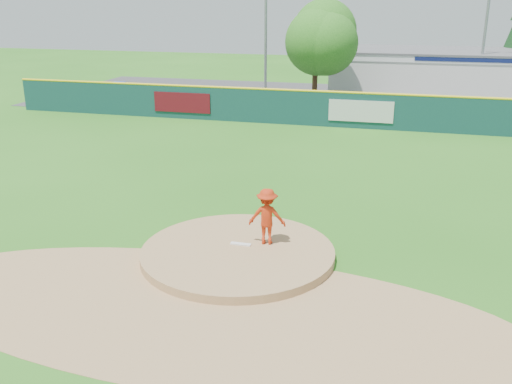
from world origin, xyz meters
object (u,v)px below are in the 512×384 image
(playground_slide, at_px, (117,92))
(deciduous_tree, at_px, (316,37))
(pool_building_grp, at_px, (434,72))
(pitcher, at_px, (267,216))
(light_pole_left, at_px, (266,12))
(light_pole_right, at_px, (486,21))
(van, at_px, (354,107))

(playground_slide, height_order, deciduous_tree, deciduous_tree)
(pool_building_grp, distance_m, playground_slide, 23.69)
(pitcher, height_order, pool_building_grp, pool_building_grp)
(light_pole_left, bearing_deg, deciduous_tree, -26.57)
(deciduous_tree, xyz_separation_m, light_pole_left, (-4.00, 2.00, 1.50))
(pitcher, height_order, deciduous_tree, deciduous_tree)
(light_pole_left, distance_m, light_pole_right, 15.14)
(playground_slide, distance_m, deciduous_tree, 14.35)
(pitcher, xyz_separation_m, pool_building_grp, (5.30, 31.37, 0.59))
(pitcher, distance_m, deciduous_tree, 24.77)
(pitcher, distance_m, van, 20.63)
(light_pole_right, bearing_deg, deciduous_tree, -160.02)
(pool_building_grp, relative_size, playground_slide, 5.97)
(pitcher, xyz_separation_m, light_pole_left, (-6.70, 26.38, 4.97))
(pool_building_grp, distance_m, light_pole_right, 5.75)
(pool_building_grp, relative_size, light_pole_right, 1.52)
(deciduous_tree, bearing_deg, pool_building_grp, 41.16)
(van, xyz_separation_m, light_pole_left, (-7.08, 5.75, 5.41))
(playground_slide, relative_size, light_pole_right, 0.25)
(pitcher, height_order, playground_slide, pitcher)
(playground_slide, distance_m, light_pole_left, 11.95)
(deciduous_tree, bearing_deg, pitcher, -83.68)
(light_pole_left, xyz_separation_m, light_pole_right, (15.00, 2.00, -0.51))
(pool_building_grp, distance_m, light_pole_left, 13.72)
(van, xyz_separation_m, pool_building_grp, (4.92, 10.75, 1.02))
(pool_building_grp, xyz_separation_m, light_pole_left, (-12.00, -4.99, 4.39))
(light_pole_right, bearing_deg, van, -135.62)
(pitcher, height_order, light_pole_left, light_pole_left)
(pitcher, bearing_deg, light_pole_left, -82.49)
(pitcher, distance_m, light_pole_left, 27.67)
(pitcher, height_order, light_pole_right, light_pole_right)
(playground_slide, distance_m, light_pole_right, 25.92)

